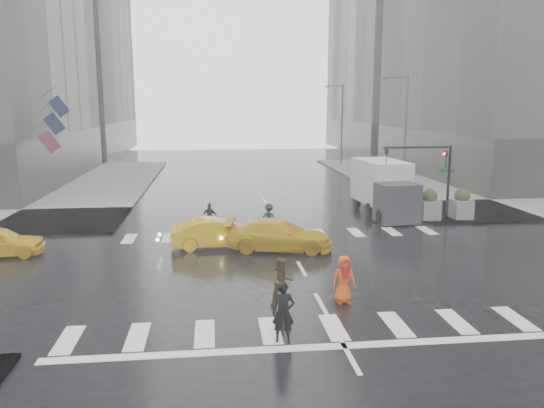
{
  "coord_description": "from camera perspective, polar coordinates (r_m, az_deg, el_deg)",
  "views": [
    {
      "loc": [
        -3.67,
        -21.18,
        6.86
      ],
      "look_at": [
        -1.03,
        2.0,
        2.43
      ],
      "focal_mm": 35.0,
      "sensor_mm": 36.0,
      "label": 1
    }
  ],
  "objects": [
    {
      "name": "box_truck",
      "position": [
        33.41,
        12.03,
        1.79
      ],
      "size": [
        2.37,
        6.32,
        3.35
      ],
      "rotation": [
        0.0,
        0.0,
        0.08
      ],
      "color": "silver",
      "rests_on": "ground"
    },
    {
      "name": "ground",
      "position": [
        22.56,
        3.21,
        -6.96
      ],
      "size": [
        120.0,
        120.0,
        0.0
      ],
      "primitive_type": "plane",
      "color": "black",
      "rests_on": "ground"
    },
    {
      "name": "pedestrian_orange",
      "position": [
        18.73,
        7.72,
        -8.03
      ],
      "size": [
        0.88,
        0.61,
        1.71
      ],
      "rotation": [
        0.0,
        0.0,
        0.08
      ],
      "color": "#DF4D0F",
      "rests_on": "ground"
    },
    {
      "name": "street_lamp_near",
      "position": [
        41.83,
        13.99,
        7.82
      ],
      "size": [
        2.15,
        0.22,
        9.0
      ],
      "color": "#59595B",
      "rests_on": "ground"
    },
    {
      "name": "planter_west",
      "position": [
        31.8,
        13.24,
        -0.19
      ],
      "size": [
        1.1,
        1.1,
        1.8
      ],
      "color": "slate",
      "rests_on": "ground"
    },
    {
      "name": "pedestrian_brown",
      "position": [
        18.35,
        1.1,
        -8.37
      ],
      "size": [
        0.91,
        0.75,
        1.7
      ],
      "primitive_type": "imported",
      "rotation": [
        0.0,
        0.0,
        0.13
      ],
      "color": "#453018",
      "rests_on": "ground"
    },
    {
      "name": "planter_east",
      "position": [
        33.36,
        19.72,
        -0.03
      ],
      "size": [
        1.1,
        1.1,
        1.8
      ],
      "color": "slate",
      "rests_on": "ground"
    },
    {
      "name": "building_ne_far",
      "position": [
        84.34,
        17.1,
        16.7
      ],
      "size": [
        26.05,
        26.05,
        36.0
      ],
      "color": "gray",
      "rests_on": "ground"
    },
    {
      "name": "flag_cluster",
      "position": [
        41.31,
        -22.76,
        8.23
      ],
      "size": [
        2.87,
        3.06,
        4.69
      ],
      "color": "#59595B",
      "rests_on": "ground"
    },
    {
      "name": "taxi_rear",
      "position": [
        25.14,
        0.76,
        -3.36
      ],
      "size": [
        4.77,
        2.92,
        1.46
      ],
      "primitive_type": "imported",
      "rotation": [
        0.0,
        0.0,
        1.36
      ],
      "color": "#DDAB0B",
      "rests_on": "ground"
    },
    {
      "name": "traffic_signal_pole",
      "position": [
        32.03,
        16.91,
        3.75
      ],
      "size": [
        4.45,
        0.42,
        4.5
      ],
      "color": "black",
      "rests_on": "ground"
    },
    {
      "name": "street_lamp_far",
      "position": [
        60.97,
        7.41,
        8.86
      ],
      "size": [
        2.15,
        0.22,
        9.0
      ],
      "color": "#59595B",
      "rests_on": "ground"
    },
    {
      "name": "pedestrian_black",
      "position": [
        15.45,
        1.24,
        -9.26
      ],
      "size": [
        1.07,
        1.09,
        2.43
      ],
      "rotation": [
        0.0,
        0.0,
        -0.13
      ],
      "color": "black",
      "rests_on": "ground"
    },
    {
      "name": "pedestrian_far_b",
      "position": [
        28.83,
        -0.32,
        -1.47
      ],
      "size": [
        1.09,
        0.77,
        1.52
      ],
      "primitive_type": "imported",
      "rotation": [
        0.0,
        0.0,
        2.89
      ],
      "color": "black",
      "rests_on": "ground"
    },
    {
      "name": "pedestrian_far_a",
      "position": [
        29.17,
        -6.69,
        -1.38
      ],
      "size": [
        1.03,
        0.83,
        1.53
      ],
      "primitive_type": "imported",
      "rotation": [
        0.0,
        0.0,
        2.78
      ],
      "color": "black",
      "rests_on": "ground"
    },
    {
      "name": "building_nw_far",
      "position": [
        82.32,
        -25.81,
        19.05
      ],
      "size": [
        26.05,
        26.05,
        44.0
      ],
      "color": "#615D59",
      "rests_on": "ground"
    },
    {
      "name": "planter_mid",
      "position": [
        32.53,
        16.56,
        -0.11
      ],
      "size": [
        1.1,
        1.1,
        1.8
      ],
      "color": "slate",
      "rests_on": "ground"
    },
    {
      "name": "road_markings",
      "position": [
        22.56,
        3.21,
        -6.95
      ],
      "size": [
        18.0,
        48.0,
        0.01
      ],
      "primitive_type": null,
      "color": "silver",
      "rests_on": "ground"
    },
    {
      "name": "sidewalk_ne",
      "position": [
        45.59,
        24.16,
        1.24
      ],
      "size": [
        35.0,
        35.0,
        0.15
      ],
      "primitive_type": "cube",
      "color": "slate",
      "rests_on": "ground"
    },
    {
      "name": "taxi_mid",
      "position": [
        25.8,
        -6.11,
        -3.11
      ],
      "size": [
        4.41,
        1.95,
        1.41
      ],
      "primitive_type": "imported",
      "rotation": [
        0.0,
        0.0,
        1.68
      ],
      "color": "#DDAB0B",
      "rests_on": "ground"
    }
  ]
}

